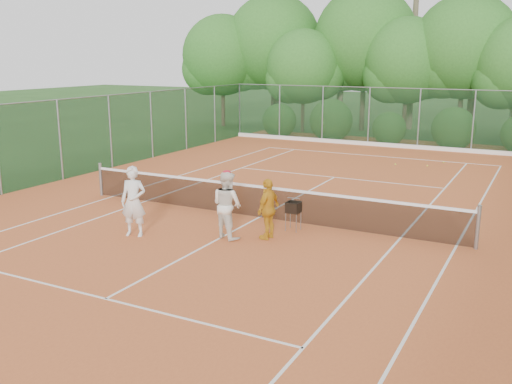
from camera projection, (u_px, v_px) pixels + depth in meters
ground at (258, 218)px, 16.48m from camera, size 120.00×120.00×0.00m
clay_court at (258, 218)px, 16.48m from camera, size 18.00×36.00×0.02m
tennis_net at (258, 201)px, 16.36m from camera, size 11.97×0.10×1.10m
player_white at (134, 201)px, 14.64m from camera, size 0.76×0.61×1.83m
player_center_grp at (227, 205)px, 14.48m from camera, size 1.01×0.90×1.77m
player_yellow at (268, 209)px, 14.43m from camera, size 0.46×0.95×1.57m
ball_hopper at (293, 208)px, 15.15m from camera, size 0.34×0.34×0.79m
stray_ball_a at (395, 164)px, 24.47m from camera, size 0.07×0.07×0.07m
stray_ball_b at (427, 166)px, 24.14m from camera, size 0.07×0.07×0.07m
stray_ball_c at (444, 162)px, 24.96m from camera, size 0.07×0.07×0.07m
court_markings at (258, 218)px, 16.47m from camera, size 11.03×23.83×0.01m
fence_back at (393, 118)px, 29.06m from camera, size 18.07×0.07×3.00m
tropical_treeline at (446, 46)px, 32.08m from camera, size 32.10×8.49×15.03m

